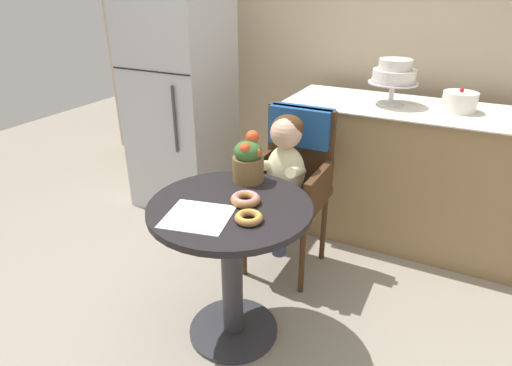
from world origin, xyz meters
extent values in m
plane|color=gray|center=(0.00, 0.00, 0.00)|extent=(8.00, 8.00, 0.00)
cube|color=#C1AD8E|center=(0.00, 1.85, 1.35)|extent=(4.80, 0.10, 2.70)
cylinder|color=black|center=(0.00, 0.00, 0.70)|extent=(0.72, 0.72, 0.03)
cylinder|color=#333338|center=(0.00, 0.00, 0.34)|extent=(0.10, 0.10, 0.69)
cylinder|color=#333338|center=(0.00, 0.00, 0.01)|extent=(0.44, 0.44, 0.02)
cube|color=#472D19|center=(0.01, 0.62, 0.47)|extent=(0.42, 0.42, 0.04)
cube|color=#472D19|center=(0.01, 0.81, 0.72)|extent=(0.40, 0.04, 0.46)
cube|color=#472D19|center=(-0.18, 0.62, 0.58)|extent=(0.04, 0.38, 0.18)
cube|color=#472D19|center=(0.20, 0.62, 0.58)|extent=(0.04, 0.38, 0.18)
cube|color=#1E4C8C|center=(0.01, 0.81, 0.84)|extent=(0.36, 0.11, 0.22)
cylinder|color=#472D19|center=(-0.17, 0.44, 0.23)|extent=(0.03, 0.03, 0.45)
cylinder|color=#472D19|center=(0.19, 0.44, 0.23)|extent=(0.03, 0.03, 0.45)
cylinder|color=#472D19|center=(-0.17, 0.80, 0.23)|extent=(0.03, 0.03, 0.45)
cylinder|color=#472D19|center=(0.19, 0.80, 0.23)|extent=(0.03, 0.03, 0.45)
ellipsoid|color=beige|center=(0.01, 0.60, 0.64)|extent=(0.22, 0.16, 0.30)
sphere|color=#E0B293|center=(0.01, 0.59, 0.87)|extent=(0.17, 0.17, 0.17)
ellipsoid|color=#4C2D19|center=(0.01, 0.61, 0.89)|extent=(0.17, 0.17, 0.14)
cylinder|color=beige|center=(-0.09, 0.51, 0.69)|extent=(0.08, 0.23, 0.13)
sphere|color=#E0B293|center=(-0.08, 0.43, 0.62)|extent=(0.06, 0.06, 0.06)
cylinder|color=beige|center=(0.10, 0.51, 0.69)|extent=(0.08, 0.23, 0.13)
sphere|color=#E0B293|center=(0.09, 0.43, 0.62)|extent=(0.06, 0.06, 0.06)
cylinder|color=#3F4760|center=(-0.05, 0.52, 0.53)|extent=(0.09, 0.22, 0.09)
cylinder|color=#3F4760|center=(-0.05, 0.41, 0.36)|extent=(0.08, 0.08, 0.26)
cylinder|color=#3F4760|center=(0.06, 0.52, 0.53)|extent=(0.09, 0.22, 0.09)
cylinder|color=#3F4760|center=(0.06, 0.41, 0.36)|extent=(0.08, 0.08, 0.26)
cube|color=white|center=(-0.06, -0.16, 0.72)|extent=(0.31, 0.30, 0.00)
torus|color=#AD7542|center=(0.14, -0.09, 0.74)|extent=(0.12, 0.12, 0.03)
torus|color=gold|center=(0.14, -0.09, 0.74)|extent=(0.10, 0.10, 0.02)
torus|color=#AD7542|center=(0.05, 0.04, 0.74)|extent=(0.13, 0.13, 0.04)
torus|color=pink|center=(0.05, 0.04, 0.75)|extent=(0.12, 0.12, 0.02)
cylinder|color=brown|center=(-0.05, 0.25, 0.78)|extent=(0.15, 0.15, 0.12)
ellipsoid|color=#38662D|center=(-0.05, 0.25, 0.87)|extent=(0.14, 0.14, 0.10)
sphere|color=#E54C23|center=(0.00, 0.25, 0.87)|extent=(0.05, 0.05, 0.05)
sphere|color=#E54C23|center=(-0.04, 0.29, 0.93)|extent=(0.06, 0.06, 0.06)
sphere|color=#E54C23|center=(-0.08, 0.25, 0.87)|extent=(0.05, 0.05, 0.05)
sphere|color=#E54C23|center=(-0.04, 0.22, 0.90)|extent=(0.05, 0.05, 0.05)
cube|color=#93754C|center=(0.55, 1.30, 0.45)|extent=(1.50, 0.56, 0.90)
cube|color=white|center=(0.55, 1.30, 0.90)|extent=(1.56, 0.62, 0.01)
cylinder|color=silver|center=(0.40, 1.30, 0.91)|extent=(0.16, 0.16, 0.01)
cylinder|color=silver|center=(0.40, 1.30, 0.97)|extent=(0.03, 0.03, 0.12)
cylinder|color=silver|center=(0.40, 1.30, 1.03)|extent=(0.30, 0.30, 0.01)
cylinder|color=white|center=(0.40, 1.30, 1.08)|extent=(0.25, 0.25, 0.08)
cylinder|color=silver|center=(0.40, 1.30, 1.05)|extent=(0.26, 0.26, 0.01)
cylinder|color=white|center=(0.40, 1.30, 1.14)|extent=(0.20, 0.20, 0.06)
cylinder|color=silver|center=(0.40, 1.30, 1.12)|extent=(0.20, 0.20, 0.01)
cylinder|color=white|center=(0.78, 1.33, 0.96)|extent=(0.19, 0.19, 0.11)
sphere|color=red|center=(0.78, 1.33, 1.02)|extent=(0.02, 0.02, 0.02)
cube|color=#B7BABF|center=(-1.05, 1.10, 0.85)|extent=(0.64, 0.60, 1.70)
cube|color=black|center=(-1.05, 0.80, 1.06)|extent=(0.63, 0.01, 0.01)
cylinder|color=#3F3F44|center=(-0.87, 0.79, 0.77)|extent=(0.02, 0.02, 0.45)
camera|label=1|loc=(0.84, -1.41, 1.60)|focal=30.15mm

